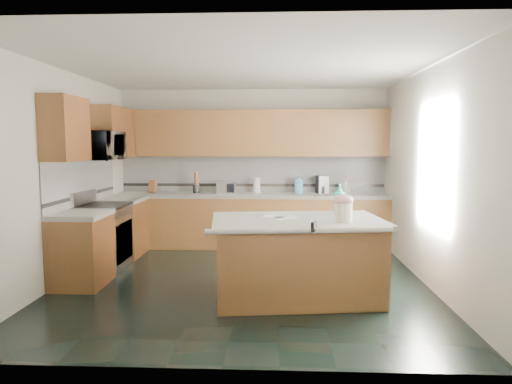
{
  "coord_description": "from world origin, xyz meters",
  "views": [
    {
      "loc": [
        0.41,
        -5.69,
        1.76
      ],
      "look_at": [
        0.15,
        0.35,
        1.12
      ],
      "focal_mm": 32.0,
      "sensor_mm": 36.0,
      "label": 1
    }
  ],
  "objects_px": {
    "island_top": "(297,221)",
    "treat_jar": "(343,212)",
    "soap_bottle_island": "(339,199)",
    "knife_block": "(153,187)",
    "coffee_maker": "(322,185)",
    "island_base": "(297,261)",
    "toaster_oven": "(226,188)"
  },
  "relations": [
    {
      "from": "treat_jar",
      "to": "soap_bottle_island",
      "type": "height_order",
      "value": "soap_bottle_island"
    },
    {
      "from": "island_top",
      "to": "toaster_oven",
      "type": "distance_m",
      "value": 2.86
    },
    {
      "from": "island_base",
      "to": "coffee_maker",
      "type": "height_order",
      "value": "coffee_maker"
    },
    {
      "from": "coffee_maker",
      "to": "knife_block",
      "type": "bearing_deg",
      "value": 167.59
    },
    {
      "from": "knife_block",
      "to": "toaster_oven",
      "type": "bearing_deg",
      "value": 19.03
    },
    {
      "from": "island_top",
      "to": "soap_bottle_island",
      "type": "height_order",
      "value": "soap_bottle_island"
    },
    {
      "from": "island_top",
      "to": "toaster_oven",
      "type": "xyz_separation_m",
      "value": [
        -1.09,
        2.65,
        0.12
      ]
    },
    {
      "from": "island_top",
      "to": "soap_bottle_island",
      "type": "bearing_deg",
      "value": 22.55
    },
    {
      "from": "soap_bottle_island",
      "to": "knife_block",
      "type": "height_order",
      "value": "soap_bottle_island"
    },
    {
      "from": "toaster_oven",
      "to": "coffee_maker",
      "type": "relative_size",
      "value": 1.08
    },
    {
      "from": "island_top",
      "to": "coffee_maker",
      "type": "relative_size",
      "value": 6.29
    },
    {
      "from": "island_base",
      "to": "toaster_oven",
      "type": "xyz_separation_m",
      "value": [
        -1.09,
        2.65,
        0.58
      ]
    },
    {
      "from": "treat_jar",
      "to": "island_top",
      "type": "bearing_deg",
      "value": 153.34
    },
    {
      "from": "island_top",
      "to": "soap_bottle_island",
      "type": "xyz_separation_m",
      "value": [
        0.51,
        0.28,
        0.22
      ]
    },
    {
      "from": "toaster_oven",
      "to": "coffee_maker",
      "type": "height_order",
      "value": "coffee_maker"
    },
    {
      "from": "island_top",
      "to": "treat_jar",
      "type": "height_order",
      "value": "treat_jar"
    },
    {
      "from": "coffee_maker",
      "to": "island_base",
      "type": "bearing_deg",
      "value": -114.51
    },
    {
      "from": "treat_jar",
      "to": "soap_bottle_island",
      "type": "xyz_separation_m",
      "value": [
        0.03,
        0.48,
        0.09
      ]
    },
    {
      "from": "soap_bottle_island",
      "to": "coffee_maker",
      "type": "bearing_deg",
      "value": 108.64
    },
    {
      "from": "knife_block",
      "to": "island_top",
      "type": "bearing_deg",
      "value": -29.11
    },
    {
      "from": "island_top",
      "to": "knife_block",
      "type": "height_order",
      "value": "knife_block"
    },
    {
      "from": "treat_jar",
      "to": "toaster_oven",
      "type": "xyz_separation_m",
      "value": [
        -1.58,
        2.84,
        -0.01
      ]
    },
    {
      "from": "treat_jar",
      "to": "toaster_oven",
      "type": "height_order",
      "value": "treat_jar"
    },
    {
      "from": "knife_block",
      "to": "coffee_maker",
      "type": "height_order",
      "value": "coffee_maker"
    },
    {
      "from": "island_base",
      "to": "soap_bottle_island",
      "type": "distance_m",
      "value": 0.89
    },
    {
      "from": "island_base",
      "to": "toaster_oven",
      "type": "distance_m",
      "value": 2.92
    },
    {
      "from": "treat_jar",
      "to": "knife_block",
      "type": "height_order",
      "value": "knife_block"
    },
    {
      "from": "island_base",
      "to": "toaster_oven",
      "type": "height_order",
      "value": "toaster_oven"
    },
    {
      "from": "island_base",
      "to": "island_top",
      "type": "relative_size",
      "value": 0.95
    },
    {
      "from": "island_top",
      "to": "island_base",
      "type": "bearing_deg",
      "value": -6.68
    },
    {
      "from": "toaster_oven",
      "to": "island_base",
      "type": "bearing_deg",
      "value": -71.09
    },
    {
      "from": "soap_bottle_island",
      "to": "coffee_maker",
      "type": "relative_size",
      "value": 1.25
    }
  ]
}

